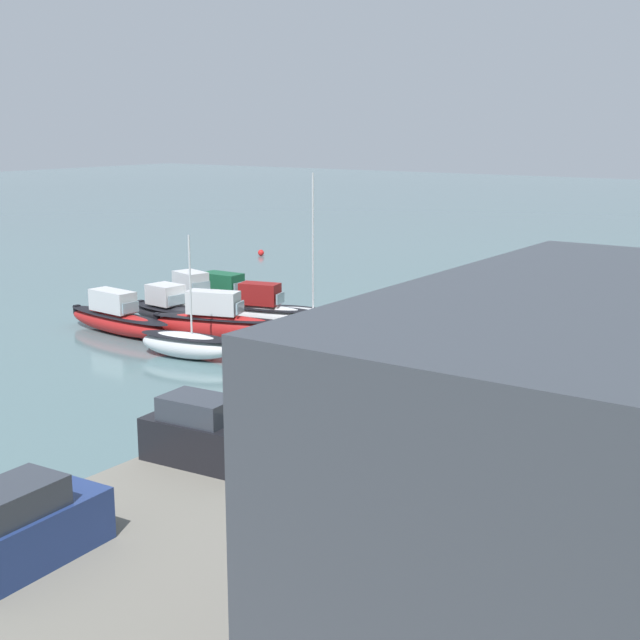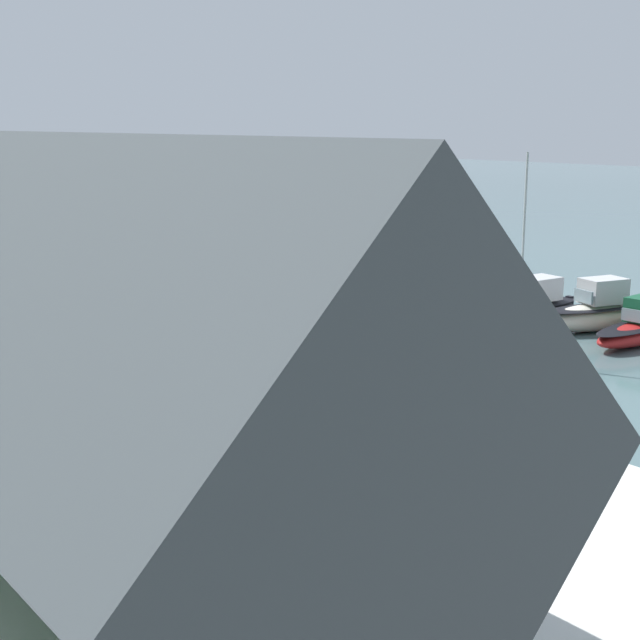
{
  "view_description": "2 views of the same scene",
  "coord_description": "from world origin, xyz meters",
  "px_view_note": "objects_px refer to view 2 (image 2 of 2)",
  "views": [
    {
      "loc": [
        38.04,
        35.38,
        11.82
      ],
      "look_at": [
        4.16,
        11.61,
        2.67
      ],
      "focal_mm": 50.0,
      "sensor_mm": 36.0,
      "label": 1
    },
    {
      "loc": [
        -27.99,
        35.09,
        10.2
      ],
      "look_at": [
        0.04,
        12.52,
        2.22
      ],
      "focal_mm": 50.0,
      "sensor_mm": 36.0,
      "label": 2
    }
  ],
  "objects_px": {
    "moored_boat_1": "(502,326)",
    "moored_boat_7": "(491,294)",
    "moored_boat_0": "(524,351)",
    "moored_boat_2": "(442,312)",
    "moored_boat_3": "(376,308)",
    "parked_car_2": "(170,448)",
    "parked_car_0": "(44,276)",
    "moored_boat_6": "(535,306)",
    "parked_car_1": "(348,396)",
    "moored_boat_5": "(598,312)",
    "dog_on_quay": "(510,456)"
  },
  "relations": [
    {
      "from": "parked_car_1",
      "to": "moored_boat_0",
      "type": "bearing_deg",
      "value": -159.62
    },
    {
      "from": "moored_boat_7",
      "to": "parked_car_2",
      "type": "xyz_separation_m",
      "value": [
        -12.93,
        27.47,
        1.24
      ]
    },
    {
      "from": "moored_boat_1",
      "to": "moored_boat_7",
      "type": "xyz_separation_m",
      "value": [
        5.88,
        -6.09,
        -0.09
      ]
    },
    {
      "from": "moored_boat_5",
      "to": "moored_boat_1",
      "type": "bearing_deg",
      "value": 97.68
    },
    {
      "from": "moored_boat_2",
      "to": "moored_boat_5",
      "type": "relative_size",
      "value": 1.29
    },
    {
      "from": "parked_car_2",
      "to": "moored_boat_1",
      "type": "bearing_deg",
      "value": -169.41
    },
    {
      "from": "moored_boat_1",
      "to": "moored_boat_7",
      "type": "bearing_deg",
      "value": -60.2
    },
    {
      "from": "moored_boat_0",
      "to": "parked_car_0",
      "type": "relative_size",
      "value": 2.08
    },
    {
      "from": "parked_car_0",
      "to": "parked_car_1",
      "type": "distance_m",
      "value": 26.69
    },
    {
      "from": "moored_boat_7",
      "to": "parked_car_2",
      "type": "bearing_deg",
      "value": 120.16
    },
    {
      "from": "moored_boat_5",
      "to": "dog_on_quay",
      "type": "xyz_separation_m",
      "value": [
        -11.25,
        20.57,
        0.72
      ]
    },
    {
      "from": "moored_boat_6",
      "to": "moored_boat_5",
      "type": "bearing_deg",
      "value": -158.32
    },
    {
      "from": "parked_car_0",
      "to": "parked_car_2",
      "type": "relative_size",
      "value": 0.99
    },
    {
      "from": "moored_boat_5",
      "to": "moored_boat_6",
      "type": "distance_m",
      "value": 3.29
    },
    {
      "from": "moored_boat_6",
      "to": "parked_car_1",
      "type": "height_order",
      "value": "parked_car_1"
    },
    {
      "from": "moored_boat_5",
      "to": "moored_boat_3",
      "type": "bearing_deg",
      "value": 55.82
    },
    {
      "from": "parked_car_0",
      "to": "moored_boat_6",
      "type": "bearing_deg",
      "value": -137.74
    },
    {
      "from": "moored_boat_7",
      "to": "parked_car_2",
      "type": "height_order",
      "value": "parked_car_2"
    },
    {
      "from": "moored_boat_1",
      "to": "dog_on_quay",
      "type": "distance_m",
      "value": 18.61
    },
    {
      "from": "moored_boat_5",
      "to": "moored_boat_7",
      "type": "xyz_separation_m",
      "value": [
        6.68,
        0.31,
        -0.07
      ]
    },
    {
      "from": "parked_car_2",
      "to": "dog_on_quay",
      "type": "xyz_separation_m",
      "value": [
        -5.0,
        -7.21,
        -0.46
      ]
    },
    {
      "from": "moored_boat_5",
      "to": "moored_boat_6",
      "type": "bearing_deg",
      "value": 30.93
    },
    {
      "from": "moored_boat_7",
      "to": "dog_on_quay",
      "type": "height_order",
      "value": "moored_boat_7"
    },
    {
      "from": "moored_boat_5",
      "to": "parked_car_1",
      "type": "relative_size",
      "value": 1.52
    },
    {
      "from": "moored_boat_6",
      "to": "dog_on_quay",
      "type": "height_order",
      "value": "moored_boat_6"
    },
    {
      "from": "moored_boat_3",
      "to": "moored_boat_6",
      "type": "bearing_deg",
      "value": -138.12
    },
    {
      "from": "moored_boat_2",
      "to": "parked_car_0",
      "type": "distance_m",
      "value": 21.38
    },
    {
      "from": "moored_boat_3",
      "to": "parked_car_1",
      "type": "distance_m",
      "value": 19.97
    },
    {
      "from": "moored_boat_0",
      "to": "parked_car_2",
      "type": "distance_m",
      "value": 20.61
    },
    {
      "from": "moored_boat_7",
      "to": "moored_boat_2",
      "type": "bearing_deg",
      "value": 113.42
    },
    {
      "from": "moored_boat_2",
      "to": "moored_boat_3",
      "type": "distance_m",
      "value": 3.91
    },
    {
      "from": "moored_boat_1",
      "to": "moored_boat_3",
      "type": "distance_m",
      "value": 7.7
    },
    {
      "from": "moored_boat_7",
      "to": "parked_car_2",
      "type": "distance_m",
      "value": 30.39
    },
    {
      "from": "moored_boat_0",
      "to": "moored_boat_7",
      "type": "relative_size",
      "value": 1.05
    },
    {
      "from": "moored_boat_2",
      "to": "moored_boat_6",
      "type": "relative_size",
      "value": 1.43
    },
    {
      "from": "parked_car_2",
      "to": "moored_boat_3",
      "type": "bearing_deg",
      "value": -151.98
    },
    {
      "from": "moored_boat_1",
      "to": "moored_boat_5",
      "type": "height_order",
      "value": "moored_boat_1"
    },
    {
      "from": "moored_boat_3",
      "to": "parked_car_2",
      "type": "distance_m",
      "value": 25.22
    },
    {
      "from": "moored_boat_7",
      "to": "parked_car_0",
      "type": "bearing_deg",
      "value": 59.15
    },
    {
      "from": "moored_boat_0",
      "to": "parked_car_0",
      "type": "bearing_deg",
      "value": 27.24
    },
    {
      "from": "moored_boat_1",
      "to": "moored_boat_7",
      "type": "height_order",
      "value": "moored_boat_1"
    },
    {
      "from": "moored_boat_2",
      "to": "moored_boat_6",
      "type": "height_order",
      "value": "moored_boat_2"
    },
    {
      "from": "moored_boat_2",
      "to": "moored_boat_7",
      "type": "distance_m",
      "value": 6.34
    },
    {
      "from": "parked_car_0",
      "to": "dog_on_quay",
      "type": "height_order",
      "value": "parked_car_0"
    },
    {
      "from": "moored_boat_5",
      "to": "parked_car_0",
      "type": "relative_size",
      "value": 1.51
    },
    {
      "from": "moored_boat_0",
      "to": "moored_boat_7",
      "type": "distance_m",
      "value": 11.16
    },
    {
      "from": "moored_boat_0",
      "to": "moored_boat_1",
      "type": "relative_size",
      "value": 1.32
    },
    {
      "from": "moored_boat_0",
      "to": "moored_boat_2",
      "type": "relative_size",
      "value": 1.07
    },
    {
      "from": "moored_boat_6",
      "to": "moored_boat_7",
      "type": "relative_size",
      "value": 0.69
    },
    {
      "from": "parked_car_0",
      "to": "moored_boat_3",
      "type": "bearing_deg",
      "value": -139.33
    }
  ]
}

